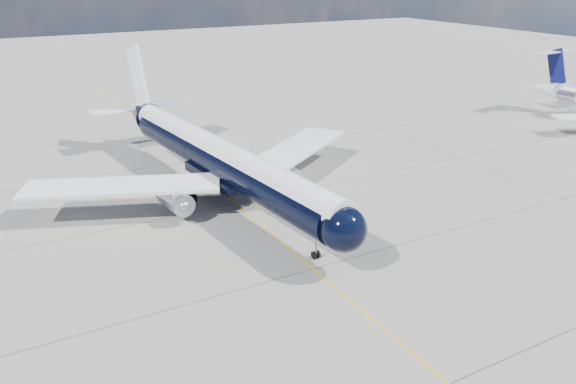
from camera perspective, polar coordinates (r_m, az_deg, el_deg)
name	(u,v)px	position (r m, az deg, el deg)	size (l,w,h in m)	color
ground	(217,188)	(60.89, -7.26, 0.44)	(320.00, 320.00, 0.00)	gray
taxiway_centerline	(235,204)	(56.60, -5.36, -1.18)	(0.16, 160.00, 0.01)	#EAA80C
main_airliner	(216,157)	(57.61, -7.32, 3.55)	(37.68, 46.09, 13.31)	black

